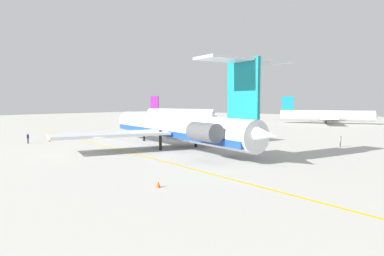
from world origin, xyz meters
TOP-DOWN VIEW (x-y plane):
  - ground at (0.00, 0.00)m, footprint 296.39×296.39m
  - main_jetliner at (3.61, 11.38)m, footprint 39.63×35.54m
  - airliner_far_left at (-45.61, 65.74)m, footprint 30.15×29.87m
  - airliner_mid_left at (-0.06, 83.54)m, footprint 27.67×27.89m
  - ground_crew_near_nose at (21.11, 29.03)m, footprint 0.28×0.40m
  - ground_crew_near_tail at (-19.60, -0.45)m, footprint 0.27×0.42m
  - ground_crew_portside at (-9.82, 31.83)m, footprint 0.27×0.42m
  - safety_cone_nose at (18.34, -6.74)m, footprint 0.40×0.40m
  - safety_cone_wingtip at (-19.35, 3.07)m, footprint 0.40×0.40m
  - safety_cone_tail at (-14.23, 30.76)m, footprint 0.40×0.40m
  - taxiway_centreline at (2.52, 3.80)m, footprint 97.54×22.19m

SIDE VIEW (x-z plane):
  - ground at x=0.00m, z-range 0.00..0.00m
  - taxiway_centreline at x=2.52m, z-range 0.00..0.01m
  - safety_cone_nose at x=18.34m, z-range 0.00..0.55m
  - safety_cone_wingtip at x=-19.35m, z-range 0.00..0.55m
  - safety_cone_tail at x=-14.23m, z-range 0.00..0.55m
  - ground_crew_portside at x=-9.82m, z-range 0.23..1.92m
  - ground_crew_near_tail at x=-19.60m, z-range 0.23..1.94m
  - ground_crew_near_nose at x=21.11m, z-range 0.23..1.95m
  - airliner_mid_left at x=-0.06m, z-range -1.78..6.88m
  - airliner_far_left at x=-45.61m, z-range -1.85..7.15m
  - main_jetliner at x=3.61m, z-range -2.67..9.09m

